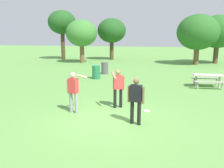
% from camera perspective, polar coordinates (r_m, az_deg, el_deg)
% --- Properties ---
extents(ground_plane, '(120.00, 120.00, 0.00)m').
position_cam_1_polar(ground_plane, '(8.46, -0.31, -9.14)').
color(ground_plane, '#609947').
extents(person_thrower, '(0.59, 0.31, 1.64)m').
position_cam_1_polar(person_thrower, '(7.95, 5.90, -3.45)').
color(person_thrower, black).
rests_on(person_thrower, ground).
extents(person_catcher, '(0.73, 0.64, 1.64)m').
position_cam_1_polar(person_catcher, '(9.23, -9.48, -1.28)').
color(person_catcher, gray).
rests_on(person_catcher, ground).
extents(person_bystander, '(0.55, 0.83, 1.64)m').
position_cam_1_polar(person_bystander, '(9.76, 1.51, -0.42)').
color(person_bystander, black).
rests_on(person_bystander, ground).
extents(frisbee, '(0.28, 0.28, 0.03)m').
position_cam_1_polar(frisbee, '(9.62, 8.56, -6.60)').
color(frisbee, white).
rests_on(frisbee, ground).
extents(picnic_table_near, '(1.79, 1.53, 0.77)m').
position_cam_1_polar(picnic_table_near, '(14.92, 22.54, 1.37)').
color(picnic_table_near, '#B2ADA3').
rests_on(picnic_table_near, ground).
extents(trash_can_beside_table, '(0.59, 0.59, 0.96)m').
position_cam_1_polar(trash_can_beside_table, '(16.59, -3.93, 2.93)').
color(trash_can_beside_table, '#237047').
rests_on(trash_can_beside_table, ground).
extents(trash_can_further_along, '(0.59, 0.59, 0.96)m').
position_cam_1_polar(trash_can_further_along, '(18.69, -1.80, 3.95)').
color(trash_can_further_along, '#515156').
rests_on(trash_can_further_along, ground).
extents(tree_tall_left, '(3.53, 3.53, 6.24)m').
position_cam_1_polar(tree_tall_left, '(31.19, -12.22, 14.53)').
color(tree_tall_left, '#4C3823').
rests_on(tree_tall_left, ground).
extents(tree_broad_center, '(3.52, 3.52, 4.84)m').
position_cam_1_polar(tree_broad_center, '(26.80, -7.52, 12.28)').
color(tree_broad_center, brown).
rests_on(tree_broad_center, ground).
extents(tree_far_right, '(3.61, 3.61, 5.23)m').
position_cam_1_polar(tree_far_right, '(30.11, -0.09, 12.96)').
color(tree_far_right, '#4C3823').
rests_on(tree_far_right, ground).
extents(tree_slender_mid, '(4.34, 4.34, 5.27)m').
position_cam_1_polar(tree_slender_mid, '(26.36, 20.42, 11.86)').
color(tree_slender_mid, brown).
rests_on(tree_slender_mid, ground).
extents(tree_back_left, '(4.20, 4.20, 5.28)m').
position_cam_1_polar(tree_back_left, '(28.41, 24.63, 11.63)').
color(tree_back_left, brown).
rests_on(tree_back_left, ground).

